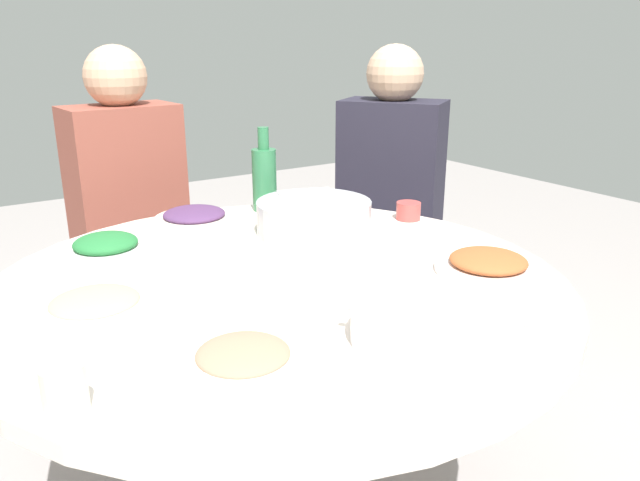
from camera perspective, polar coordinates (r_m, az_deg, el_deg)
round_dining_table at (r=1.40m, az=-3.74°, el=-8.30°), size 1.25×1.25×0.72m
rice_bowl at (r=1.64m, az=-0.56°, el=2.24°), size 0.30×0.30×0.10m
soup_bowl at (r=1.08m, az=10.54°, el=-7.83°), size 0.29×0.29×0.06m
dish_noodles at (r=1.25m, az=-20.06°, el=-5.62°), size 0.22×0.22×0.04m
dish_greens at (r=1.56m, az=-19.17°, el=-0.61°), size 0.22×0.22×0.05m
dish_eggplant at (r=1.76m, az=-11.53°, el=2.14°), size 0.22×0.22×0.05m
dish_stirfry at (r=1.42m, az=15.27°, el=-2.12°), size 0.23×0.23×0.05m
dish_shrimp at (r=0.99m, az=-7.10°, el=-10.79°), size 0.20×0.20×0.04m
green_bottle at (r=1.85m, az=-5.16°, el=5.84°), size 0.07×0.07×0.25m
tea_cup_near at (r=0.94m, az=-22.56°, el=-12.58°), size 0.06×0.06×0.07m
tea_cup_far at (r=1.78m, az=8.17°, el=2.73°), size 0.07×0.07×0.05m
stool_for_diner_left at (r=2.27m, az=-16.14°, el=-8.66°), size 0.32×0.32×0.44m
diner_left at (r=2.09m, az=-17.44°, el=4.68°), size 0.35×0.36×0.76m
stool_for_diner_right at (r=2.33m, az=6.11°, el=-7.20°), size 0.34×0.34×0.44m
diner_right at (r=2.16m, az=6.59°, el=5.83°), size 0.46×0.46×0.76m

